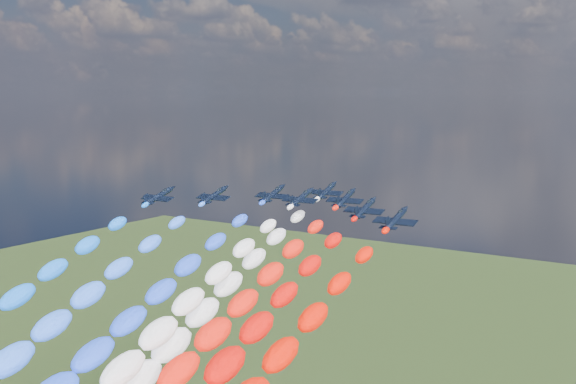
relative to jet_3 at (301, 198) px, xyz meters
The scene contains 9 objects.
jet_0 32.61m from the jet_3, 152.17° to the right, with size 8.32×11.16×2.46m, color black, non-canonical shape.
jet_1 20.35m from the jet_3, 158.92° to the right, with size 8.32×11.16×2.46m, color black, non-canonical shape.
jet_2 9.18m from the jet_3, 167.06° to the left, with size 8.32×11.16×2.46m, color black, non-canonical shape.
jet_3 is the anchor object (origin of this frame).
jet_4 13.55m from the jet_3, 94.64° to the left, with size 8.32×11.16×2.46m, color black, non-canonical shape.
trail_4 53.63m from the jet_3, 91.34° to the right, with size 7.12×119.06×55.97m, color silver, non-canonical shape.
jet_5 9.96m from the jet_3, 27.90° to the left, with size 8.32×11.16×2.46m, color black, non-canonical shape.
jet_6 19.76m from the jet_3, 16.98° to the right, with size 8.32×11.16×2.46m, color black, non-canonical shape.
jet_7 32.54m from the jet_3, 25.08° to the right, with size 8.32×11.16×2.46m, color black, non-canonical shape.
Camera 1 is at (85.24, -128.28, 119.57)m, focal length 45.55 mm.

